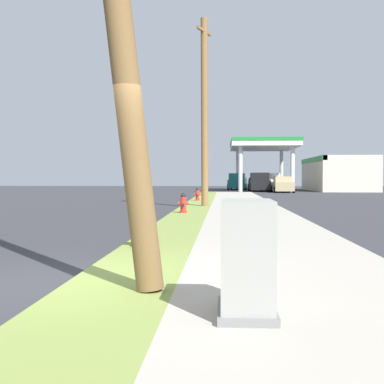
{
  "coord_description": "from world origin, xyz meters",
  "views": [
    {
      "loc": [
        1.97,
        -6.45,
        1.43
      ],
      "look_at": [
        0.74,
        13.34,
        0.87
      ],
      "focal_mm": 46.56,
      "sensor_mm": 36.0,
      "label": 1
    }
  ],
  "objects": [
    {
      "name": "fire_hydrant_nearest",
      "position": [
        0.42,
        2.91,
        0.45
      ],
      "size": [
        0.42,
        0.38,
        0.74
      ],
      "color": "red",
      "rests_on": "grass_verge"
    },
    {
      "name": "gas_station_canopy",
      "position": [
        12.93,
        49.9,
        2.51
      ],
      "size": [
        14.79,
        13.18,
        5.58
      ],
      "color": "silver",
      "rests_on": "ground"
    },
    {
      "name": "truck_black_on_apron",
      "position": [
        5.76,
        46.18,
        0.91
      ],
      "size": [
        2.12,
        5.4,
        1.97
      ],
      "color": "black",
      "rests_on": "ground"
    },
    {
      "name": "truck_white_at_forecourt",
      "position": [
        7.48,
        49.92,
        0.91
      ],
      "size": [
        2.43,
        5.51,
        1.97
      ],
      "color": "white",
      "rests_on": "ground"
    },
    {
      "name": "car_tan_by_near_pump",
      "position": [
        7.81,
        42.86,
        0.72
      ],
      "size": [
        1.96,
        4.51,
        1.57
      ],
      "color": "tan",
      "rests_on": "ground"
    },
    {
      "name": "sidewalk_slab",
      "position": [
        3.0,
        0.0,
        0.06
      ],
      "size": [
        3.2,
        80.0,
        0.12
      ],
      "primitive_type": "cube",
      "color": "#A8A093",
      "rests_on": "ground"
    },
    {
      "name": "fire_hydrant_second",
      "position": [
        0.49,
        12.11,
        0.45
      ],
      "size": [
        0.42,
        0.38,
        0.74
      ],
      "color": "red",
      "rests_on": "grass_verge"
    },
    {
      "name": "ground_plane",
      "position": [
        0.0,
        0.0,
        0.0
      ],
      "size": [
        160.0,
        160.0,
        0.0
      ],
      "primitive_type": "plane",
      "color": "#333338"
    },
    {
      "name": "fire_hydrant_fourth",
      "position": [
        0.47,
        33.0,
        0.45
      ],
      "size": [
        0.42,
        0.38,
        0.74
      ],
      "color": "red",
      "rests_on": "grass_verge"
    },
    {
      "name": "utility_cabinet",
      "position": [
        2.2,
        -1.7,
        0.63
      ],
      "size": [
        0.55,
        0.84,
        1.1
      ],
      "color": "slate",
      "rests_on": "sidewalk_slab"
    },
    {
      "name": "grass_verge",
      "position": [
        0.7,
        0.0,
        0.06
      ],
      "size": [
        1.4,
        80.0,
        0.12
      ],
      "primitive_type": "cube",
      "color": "olive",
      "rests_on": "ground"
    },
    {
      "name": "utility_pole_midground",
      "position": [
        1.11,
        16.73,
        4.55
      ],
      "size": [
        0.66,
        1.33,
        8.69
      ],
      "color": "olive",
      "rests_on": "grass_verge"
    },
    {
      "name": "fire_hydrant_third",
      "position": [
        0.5,
        22.23,
        0.45
      ],
      "size": [
        0.42,
        0.37,
        0.74
      ],
      "color": "red",
      "rests_on": "grass_verge"
    },
    {
      "name": "truck_teal_at_far_bay",
      "position": [
        3.73,
        53.68,
        0.91
      ],
      "size": [
        2.59,
        5.57,
        1.97
      ],
      "color": "#197075",
      "rests_on": "ground"
    }
  ]
}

